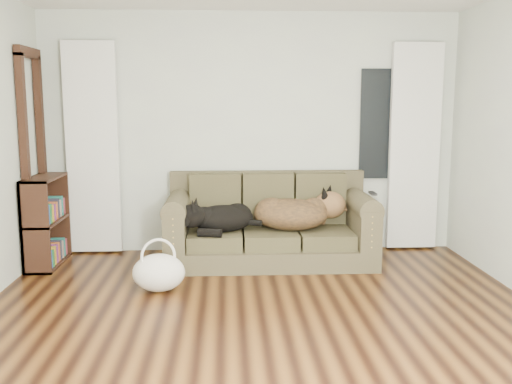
{
  "coord_description": "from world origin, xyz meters",
  "views": [
    {
      "loc": [
        -0.26,
        -3.76,
        1.65
      ],
      "look_at": [
        0.01,
        1.6,
        0.79
      ],
      "focal_mm": 40.0,
      "sensor_mm": 36.0,
      "label": 1
    }
  ],
  "objects_px": {
    "dog_black_lab": "(219,219)",
    "bookshelf": "(46,217)",
    "sofa": "(270,219)",
    "dog_shepherd": "(295,215)",
    "tote_bag": "(159,273)"
  },
  "relations": [
    {
      "from": "dog_black_lab",
      "to": "bookshelf",
      "type": "bearing_deg",
      "value": 165.88
    },
    {
      "from": "sofa",
      "to": "dog_shepherd",
      "type": "relative_size",
      "value": 2.64
    },
    {
      "from": "sofa",
      "to": "tote_bag",
      "type": "height_order",
      "value": "sofa"
    },
    {
      "from": "dog_black_lab",
      "to": "dog_shepherd",
      "type": "relative_size",
      "value": 0.81
    },
    {
      "from": "dog_black_lab",
      "to": "sofa",
      "type": "bearing_deg",
      "value": -0.86
    },
    {
      "from": "dog_shepherd",
      "to": "bookshelf",
      "type": "height_order",
      "value": "bookshelf"
    },
    {
      "from": "tote_bag",
      "to": "dog_black_lab",
      "type": "bearing_deg",
      "value": 56.56
    },
    {
      "from": "dog_black_lab",
      "to": "tote_bag",
      "type": "relative_size",
      "value": 1.4
    },
    {
      "from": "tote_bag",
      "to": "bookshelf",
      "type": "relative_size",
      "value": 0.51
    },
    {
      "from": "dog_black_lab",
      "to": "tote_bag",
      "type": "bearing_deg",
      "value": -134.53
    },
    {
      "from": "sofa",
      "to": "dog_black_lab",
      "type": "bearing_deg",
      "value": -169.78
    },
    {
      "from": "dog_shepherd",
      "to": "tote_bag",
      "type": "bearing_deg",
      "value": 44.91
    },
    {
      "from": "tote_bag",
      "to": "dog_shepherd",
      "type": "bearing_deg",
      "value": 33.74
    },
    {
      "from": "bookshelf",
      "to": "sofa",
      "type": "bearing_deg",
      "value": -4.96
    },
    {
      "from": "bookshelf",
      "to": "dog_black_lab",
      "type": "bearing_deg",
      "value": -8.02
    }
  ]
}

